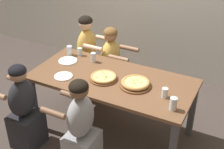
# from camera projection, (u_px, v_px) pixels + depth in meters

# --- Properties ---
(ground_plane) EXTENTS (18.00, 18.00, 0.00)m
(ground_plane) POSITION_uv_depth(u_px,v_px,m) (112.00, 130.00, 4.00)
(ground_plane) COLOR #423833
(ground_plane) RESTS_ON ground
(dining_table) EXTENTS (1.90, 0.90, 0.78)m
(dining_table) POSITION_uv_depth(u_px,v_px,m) (112.00, 85.00, 3.66)
(dining_table) COLOR brown
(dining_table) RESTS_ON ground
(pizza_board_main) EXTENTS (0.33, 0.33, 0.05)m
(pizza_board_main) POSITION_uv_depth(u_px,v_px,m) (104.00, 77.00, 3.58)
(pizza_board_main) COLOR brown
(pizza_board_main) RESTS_ON dining_table
(pizza_board_second) EXTENTS (0.36, 0.36, 0.06)m
(pizza_board_second) POSITION_uv_depth(u_px,v_px,m) (135.00, 83.00, 3.45)
(pizza_board_second) COLOR brown
(pizza_board_second) RESTS_ON dining_table
(empty_plate_a) EXTENTS (0.24, 0.24, 0.02)m
(empty_plate_a) POSITION_uv_depth(u_px,v_px,m) (68.00, 61.00, 3.97)
(empty_plate_a) COLOR white
(empty_plate_a) RESTS_ON dining_table
(empty_plate_b) EXTENTS (0.22, 0.22, 0.02)m
(empty_plate_b) POSITION_uv_depth(u_px,v_px,m) (63.00, 76.00, 3.64)
(empty_plate_b) COLOR white
(empty_plate_b) RESTS_ON dining_table
(drinking_glass_a) EXTENTS (0.06, 0.06, 0.10)m
(drinking_glass_a) POSITION_uv_depth(u_px,v_px,m) (80.00, 52.00, 4.10)
(drinking_glass_a) COLOR silver
(drinking_glass_a) RESTS_ON dining_table
(drinking_glass_b) EXTENTS (0.07, 0.07, 0.14)m
(drinking_glass_b) POSITION_uv_depth(u_px,v_px,m) (173.00, 104.00, 3.06)
(drinking_glass_b) COLOR silver
(drinking_glass_b) RESTS_ON dining_table
(drinking_glass_c) EXTENTS (0.07, 0.07, 0.11)m
(drinking_glass_c) POSITION_uv_depth(u_px,v_px,m) (165.00, 93.00, 3.25)
(drinking_glass_c) COLOR silver
(drinking_glass_c) RESTS_ON dining_table
(drinking_glass_d) EXTENTS (0.07, 0.07, 0.13)m
(drinking_glass_d) POSITION_uv_depth(u_px,v_px,m) (70.00, 51.00, 4.11)
(drinking_glass_d) COLOR silver
(drinking_glass_d) RESTS_ON dining_table
(drinking_glass_e) EXTENTS (0.07, 0.07, 0.12)m
(drinking_glass_e) POSITION_uv_depth(u_px,v_px,m) (93.00, 57.00, 3.93)
(drinking_glass_e) COLOR silver
(drinking_glass_e) RESTS_ON dining_table
(diner_far_left) EXTENTS (0.51, 0.40, 1.20)m
(diner_far_left) POSITION_uv_depth(u_px,v_px,m) (87.00, 58.00, 4.53)
(diner_far_left) COLOR gold
(diner_far_left) RESTS_ON ground
(diner_near_left) EXTENTS (0.51, 0.40, 1.08)m
(diner_near_left) POSITION_uv_depth(u_px,v_px,m) (24.00, 110.00, 3.55)
(diner_near_left) COLOR #232328
(diner_near_left) RESTS_ON ground
(diner_near_center) EXTENTS (0.51, 0.40, 1.10)m
(diner_near_center) POSITION_uv_depth(u_px,v_px,m) (81.00, 130.00, 3.24)
(diner_near_center) COLOR #99999E
(diner_near_center) RESTS_ON ground
(diner_far_midleft) EXTENTS (0.51, 0.40, 1.10)m
(diner_far_midleft) POSITION_uv_depth(u_px,v_px,m) (111.00, 67.00, 4.41)
(diner_far_midleft) COLOR gold
(diner_far_midleft) RESTS_ON ground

